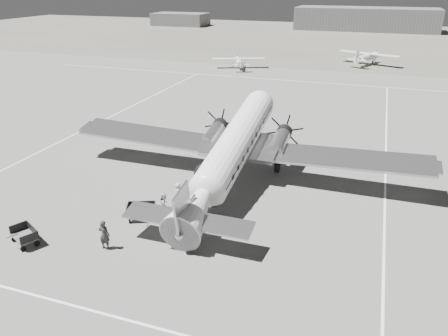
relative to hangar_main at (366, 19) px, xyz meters
The scene contains 16 objects.
ground 120.15m from the hangar_main, 92.39° to the right, with size 260.00×260.00×0.00m, color slate.
taxi_line_near 134.13m from the hangar_main, 92.14° to the right, with size 60.00×0.15×0.01m, color white.
taxi_line_right 120.25m from the hangar_main, 86.66° to the right, with size 0.15×80.00×0.01m, color white.
taxi_line_left 112.43m from the hangar_main, 101.81° to the right, with size 0.15×60.00×0.01m, color white.
taxi_line_horizon 80.22m from the hangar_main, 93.58° to the right, with size 90.00×0.15×0.01m, color white.
grass_infield 25.71m from the hangar_main, 101.31° to the right, with size 260.00×90.00×0.01m, color #636153.
hangar_main is the anchor object (origin of this frame).
shed_secondary 60.22m from the hangar_main, behind, with size 18.00×10.00×4.00m, color #565656.
dc3_airliner 118.61m from the hangar_main, 92.00° to the right, with size 29.04×20.15×5.53m, color #B3B3B5, non-canonical shape.
light_plane_left 75.10m from the hangar_main, 103.82° to the right, with size 9.34×7.58×1.94m, color white, non-canonical shape.
light_plane_right 62.11m from the hangar_main, 86.96° to the right, with size 11.51×9.34×2.39m, color white, non-canonical shape.
baggage_cart_near 125.83m from the hangar_main, 93.70° to the right, with size 1.90×1.34×1.07m, color #565656, non-canonical shape.
baggage_cart_far 131.08m from the hangar_main, 95.81° to the right, with size 1.83×1.29×1.03m, color #565656, non-canonical shape.
ground_crew 129.55m from the hangar_main, 93.74° to the right, with size 0.68×0.45×1.87m, color #282828.
ramp_agent 124.87m from the hangar_main, 93.14° to the right, with size 0.84×0.65×1.73m, color silver.
passenger 122.74m from the hangar_main, 93.20° to the right, with size 0.72×0.47×1.46m, color beige.
Camera 1 is at (10.22, -27.39, 14.54)m, focal length 35.00 mm.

